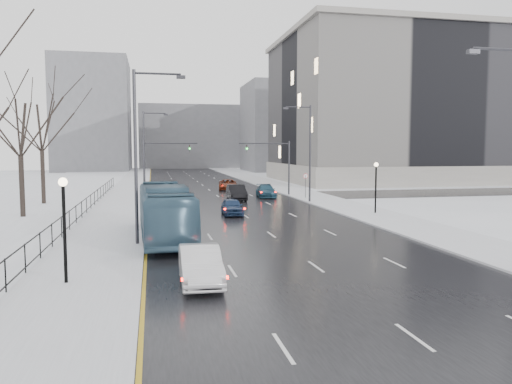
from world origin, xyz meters
TOP-DOWN VIEW (x-y plane):
  - road at (0.00, 60.00)m, footprint 16.00×150.00m
  - cross_road at (0.00, 48.00)m, footprint 130.00×10.00m
  - sidewalk_left at (-10.50, 60.00)m, footprint 5.00×150.00m
  - sidewalk_right at (10.50, 60.00)m, footprint 5.00×150.00m
  - park_strip at (-20.00, 60.00)m, footprint 14.00×150.00m
  - tree_park_d at (-17.80, 34.00)m, footprint 8.75×8.75m
  - tree_park_e at (-18.20, 44.00)m, footprint 9.45×9.45m
  - iron_fence at (-13.00, 30.00)m, footprint 0.06×70.00m
  - streetlight_r_mid at (8.17, 40.00)m, footprint 2.95×0.25m
  - streetlight_l_near at (-8.17, 20.00)m, footprint 2.95×0.25m
  - streetlight_l_far at (-8.17, 52.00)m, footprint 2.95×0.25m
  - lamppost_l at (-11.00, 12.00)m, footprint 0.36×0.36m
  - lamppost_r_mid at (11.00, 30.00)m, footprint 0.36×0.36m
  - mast_signal_right at (7.33, 48.00)m, footprint 6.10×0.33m
  - mast_signal_left at (-7.33, 48.00)m, footprint 6.10×0.33m
  - no_uturn_sign at (9.20, 44.00)m, footprint 0.60×0.06m
  - civic_building at (35.00, 72.00)m, footprint 41.00×31.00m
  - bldg_far_right at (28.00, 115.00)m, footprint 24.00×20.00m
  - bldg_far_left at (-22.00, 125.00)m, footprint 18.00×22.00m
  - bldg_far_center at (4.00, 140.00)m, footprint 30.00×18.00m
  - sedan_left_near at (-5.62, 11.24)m, footprint 1.67×4.67m
  - bus at (-6.77, 21.88)m, footprint 3.27×12.15m
  - sedan_center_near at (-0.98, 32.05)m, footprint 1.84×4.18m
  - sedan_right_near at (1.36, 43.72)m, footprint 1.99×5.18m
  - sedan_right_cross at (2.48, 57.40)m, footprint 3.06×5.52m
  - sedan_right_far at (5.24, 46.40)m, footprint 2.44×5.07m

SIDE VIEW (x-z plane):
  - tree_park_d at x=-17.80m, z-range -6.25..6.25m
  - tree_park_e at x=-18.20m, z-range -6.75..6.75m
  - road at x=0.00m, z-range 0.00..0.04m
  - cross_road at x=0.00m, z-range 0.00..0.04m
  - park_strip at x=-20.00m, z-range 0.00..0.12m
  - sidewalk_left at x=-10.50m, z-range 0.00..0.16m
  - sidewalk_right at x=10.50m, z-range 0.00..0.16m
  - sedan_center_near at x=-0.98m, z-range 0.04..1.44m
  - sedan_right_far at x=5.24m, z-range 0.04..1.46m
  - sedan_right_cross at x=2.48m, z-range 0.04..1.50m
  - sedan_left_near at x=-5.62m, z-range 0.04..1.57m
  - sedan_right_near at x=1.36m, z-range 0.04..1.72m
  - iron_fence at x=-13.00m, z-range 0.26..1.56m
  - bus at x=-6.77m, z-range 0.04..3.40m
  - no_uturn_sign at x=9.20m, z-range 0.95..3.65m
  - lamppost_l at x=-11.00m, z-range 0.80..5.08m
  - lamppost_r_mid at x=11.00m, z-range 0.80..5.08m
  - mast_signal_right at x=7.33m, z-range 0.86..7.36m
  - mast_signal_left at x=-7.33m, z-range 0.86..7.36m
  - streetlight_r_mid at x=8.17m, z-range 0.62..10.62m
  - streetlight_l_near at x=-8.17m, z-range 0.62..10.62m
  - streetlight_l_far at x=-8.17m, z-range 0.62..10.62m
  - bldg_far_center at x=4.00m, z-range 0.00..18.00m
  - bldg_far_right at x=28.00m, z-range 0.00..22.00m
  - civic_building at x=35.00m, z-range -1.19..23.61m
  - bldg_far_left at x=-22.00m, z-range 0.00..28.00m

